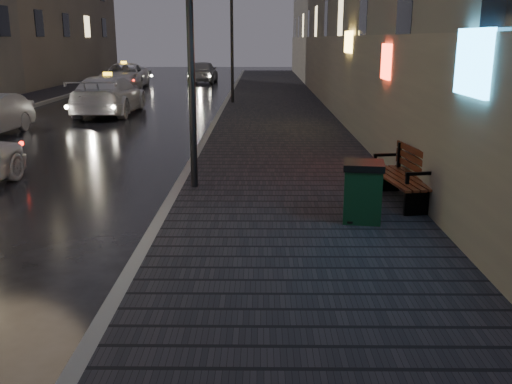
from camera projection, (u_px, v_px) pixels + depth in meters
The scene contains 12 objects.
sidewalk at pixel (276, 106), 26.30m from camera, with size 4.60×58.00×0.15m, color black.
curb at pixel (224, 106), 26.32m from camera, with size 0.20×58.00×0.15m, color slate.
sidewalk_far at pixel (4, 106), 26.41m from camera, with size 2.40×58.00×0.15m, color black.
curb_far at pixel (32, 106), 26.40m from camera, with size 0.20×58.00×0.15m, color slate.
building_far_c at pixel (37, 5), 42.42m from camera, with size 6.00×22.00×11.00m, color #6B6051.
lamp_near at pixel (190, 18), 10.95m from camera, with size 0.36×0.36×5.28m.
lamp_far at pixel (232, 30), 26.39m from camera, with size 0.36×0.36×5.28m.
bench at pixel (407, 176), 10.55m from camera, with size 0.95×2.04×1.00m.
trash_bin at pixel (362, 191), 9.48m from camera, with size 0.75×0.75×1.00m.
taxi_mid at pixel (109, 95), 23.98m from camera, with size 2.26×5.56×1.61m, color silver.
taxi_far at pixel (125, 76), 36.47m from camera, with size 2.60×5.64×1.57m, color silver.
car_far at pixel (203, 72), 40.93m from camera, with size 1.86×4.63×1.58m, color gray.
Camera 1 is at (3.23, -5.43, 3.12)m, focal length 40.00 mm.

